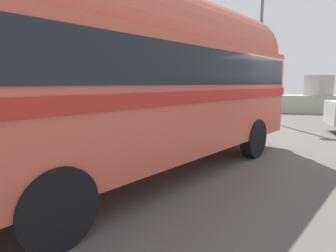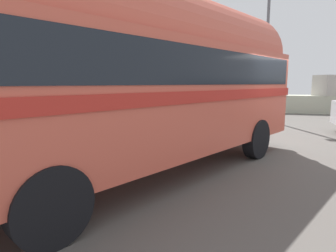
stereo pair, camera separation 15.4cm
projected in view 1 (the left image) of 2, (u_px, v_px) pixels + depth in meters
ground at (244, 151)px, 7.77m from camera, size 32.00×26.00×0.02m
breakwater at (241, 99)px, 18.98m from camera, size 31.36×2.30×2.50m
vintage_coach at (148, 73)px, 5.57m from camera, size 5.79×8.79×3.70m
lamp_post at (259, 42)px, 14.09m from camera, size 0.71×0.84×6.88m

